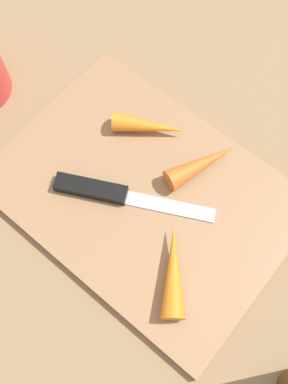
# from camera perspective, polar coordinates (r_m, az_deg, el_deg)

# --- Properties ---
(ground_plane) EXTENTS (1.40, 1.40, 0.00)m
(ground_plane) POSITION_cam_1_polar(r_m,az_deg,el_deg) (0.55, 0.00, -0.47)
(ground_plane) COLOR #8C6D4C
(cutting_board) EXTENTS (0.36, 0.26, 0.01)m
(cutting_board) POSITION_cam_1_polar(r_m,az_deg,el_deg) (0.54, 0.00, -0.24)
(cutting_board) COLOR #99704C
(cutting_board) RESTS_ON ground_plane
(knife) EXTENTS (0.19, 0.11, 0.01)m
(knife) POSITION_cam_1_polar(r_m,az_deg,el_deg) (0.53, -5.66, 0.14)
(knife) COLOR #B7B7BC
(knife) RESTS_ON cutting_board
(carrot_shortest) EXTENTS (0.09, 0.07, 0.03)m
(carrot_shortest) POSITION_cam_1_polar(r_m,az_deg,el_deg) (0.56, 0.68, 8.68)
(carrot_shortest) COLOR orange
(carrot_shortest) RESTS_ON cutting_board
(carrot_medium) EXTENTS (0.06, 0.10, 0.03)m
(carrot_medium) POSITION_cam_1_polar(r_m,az_deg,el_deg) (0.54, 7.71, 3.71)
(carrot_medium) COLOR orange
(carrot_medium) RESTS_ON cutting_board
(carrot_longest) EXTENTS (0.09, 0.10, 0.03)m
(carrot_longest) POSITION_cam_1_polar(r_m,az_deg,el_deg) (0.49, 3.90, -10.33)
(carrot_longest) COLOR orange
(carrot_longest) RESTS_ON cutting_board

